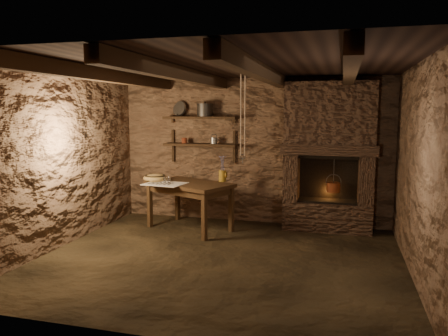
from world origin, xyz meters
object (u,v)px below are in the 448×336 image
(work_table, at_px, (190,204))
(stoneware_jug, at_px, (223,170))
(iron_stockpot, at_px, (205,111))
(wooden_bowl, at_px, (155,178))
(red_pot, at_px, (333,187))

(work_table, relative_size, stoneware_jug, 3.66)
(work_table, distance_m, stoneware_jug, 0.74)
(iron_stockpot, bearing_deg, wooden_bowl, -137.17)
(red_pot, bearing_deg, wooden_bowl, -170.12)
(work_table, xyz_separation_m, wooden_bowl, (-0.58, -0.00, 0.39))
(wooden_bowl, bearing_deg, iron_stockpot, 42.83)
(stoneware_jug, xyz_separation_m, iron_stockpot, (-0.41, 0.37, 0.94))
(stoneware_jug, xyz_separation_m, red_pot, (1.70, 0.25, -0.22))
(wooden_bowl, bearing_deg, red_pot, 9.88)
(stoneware_jug, relative_size, iron_stockpot, 1.59)
(iron_stockpot, bearing_deg, red_pot, -3.25)
(work_table, xyz_separation_m, iron_stockpot, (0.07, 0.60, 1.46))
(red_pot, bearing_deg, iron_stockpot, 176.75)
(wooden_bowl, bearing_deg, work_table, 0.08)
(stoneware_jug, distance_m, iron_stockpot, 1.09)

